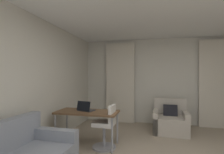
% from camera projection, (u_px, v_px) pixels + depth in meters
% --- Properties ---
extents(wall_window, '(5.12, 0.06, 2.60)m').
position_uv_depth(wall_window, '(165.00, 81.00, 5.48)').
color(wall_window, beige).
rests_on(wall_window, ground).
extents(wall_left, '(0.06, 6.12, 2.60)m').
position_uv_depth(wall_left, '(24.00, 86.00, 3.10)').
color(wall_left, beige).
rests_on(wall_left, ground).
extents(curtain_left_panel, '(0.90, 0.06, 2.50)m').
position_uv_depth(curtain_left_panel, '(120.00, 83.00, 5.66)').
color(curtain_left_panel, beige).
rests_on(curtain_left_panel, ground).
extents(curtain_right_panel, '(0.90, 0.06, 2.50)m').
position_uv_depth(curtain_right_panel, '(216.00, 84.00, 5.04)').
color(curtain_right_panel, beige).
rests_on(curtain_right_panel, ground).
extents(armchair, '(0.89, 0.88, 0.84)m').
position_uv_depth(armchair, '(170.00, 121.00, 4.66)').
color(armchair, '#B2A899').
rests_on(armchair, ground).
extents(desk, '(1.30, 0.60, 0.72)m').
position_uv_depth(desk, '(87.00, 114.00, 3.78)').
color(desk, brown).
rests_on(desk, ground).
extents(desk_chair, '(0.48, 0.48, 0.88)m').
position_uv_depth(desk_chair, '(106.00, 129.00, 3.62)').
color(desk_chair, gray).
rests_on(desk_chair, ground).
extents(laptop, '(0.37, 0.32, 0.22)m').
position_uv_depth(laptop, '(86.00, 109.00, 3.78)').
color(laptop, '#2D2D33').
rests_on(laptop, desk).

